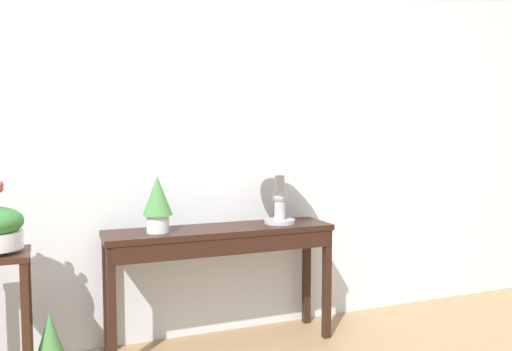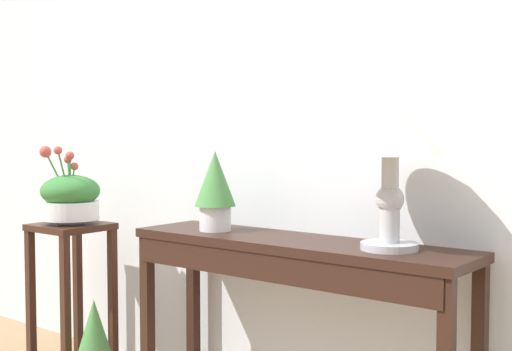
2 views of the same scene
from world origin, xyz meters
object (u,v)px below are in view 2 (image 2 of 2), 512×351
object	(u,v)px
table_lamp	(391,136)
potted_plant_floor	(94,339)
console_table	(291,268)
potted_plant_on_console	(215,187)
planter_bowl_wide	(70,197)
pedestal_stand_left	(72,298)

from	to	relation	value
table_lamp	potted_plant_floor	size ratio (longest dim) A/B	1.32
console_table	potted_plant_floor	world-z (taller)	console_table
table_lamp	potted_plant_on_console	xyz separation A→B (m)	(-0.77, -0.02, -0.21)
table_lamp	planter_bowl_wide	xyz separation A→B (m)	(-1.60, -0.12, -0.29)
table_lamp	potted_plant_floor	xyz separation A→B (m)	(-1.36, -0.18, -0.91)
table_lamp	planter_bowl_wide	distance (m)	1.63
potted_plant_floor	table_lamp	bearing A→B (deg)	7.36
console_table	planter_bowl_wide	distance (m)	1.23
pedestal_stand_left	planter_bowl_wide	distance (m)	0.48
console_table	table_lamp	distance (m)	0.63
console_table	potted_plant_on_console	xyz separation A→B (m)	(-0.38, 0.00, 0.29)
potted_plant_on_console	pedestal_stand_left	world-z (taller)	potted_plant_on_console
console_table	potted_plant_on_console	size ratio (longest dim) A/B	4.24
potted_plant_floor	potted_plant_on_console	bearing A→B (deg)	14.98
table_lamp	pedestal_stand_left	size ratio (longest dim) A/B	0.73
console_table	pedestal_stand_left	bearing A→B (deg)	-175.66
table_lamp	planter_bowl_wide	world-z (taller)	table_lamp
console_table	pedestal_stand_left	world-z (taller)	console_table
planter_bowl_wide	table_lamp	bearing A→B (deg)	4.13
potted_plant_on_console	potted_plant_floor	xyz separation A→B (m)	(-0.59, -0.16, -0.70)
console_table	potted_plant_floor	xyz separation A→B (m)	(-0.97, -0.15, -0.41)
console_table	table_lamp	world-z (taller)	table_lamp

